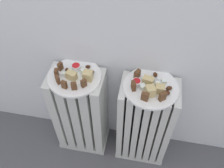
% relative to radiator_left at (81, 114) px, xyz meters
% --- Properties ---
extents(radiator_left, '(0.28, 0.18, 0.58)m').
position_rel_radiator_left_xyz_m(radiator_left, '(0.00, 0.00, 0.00)').
color(radiator_left, silver).
rests_on(radiator_left, ground_plane).
extents(radiator_right, '(0.28, 0.18, 0.58)m').
position_rel_radiator_left_xyz_m(radiator_right, '(0.35, 0.00, 0.00)').
color(radiator_right, silver).
rests_on(radiator_right, ground_plane).
extents(plate_left, '(0.25, 0.25, 0.01)m').
position_rel_radiator_left_xyz_m(plate_left, '(0.00, 0.00, 0.30)').
color(plate_left, white).
rests_on(plate_left, radiator_left).
extents(plate_right, '(0.25, 0.25, 0.01)m').
position_rel_radiator_left_xyz_m(plate_right, '(0.35, 0.00, 0.30)').
color(plate_right, white).
rests_on(plate_right, radiator_right).
extents(dark_cake_slice_left_0, '(0.02, 0.03, 0.04)m').
position_rel_radiator_left_xyz_m(dark_cake_slice_left_0, '(-0.07, 0.03, 0.33)').
color(dark_cake_slice_left_0, '#56351E').
rests_on(dark_cake_slice_left_0, plate_left).
extents(dark_cake_slice_left_1, '(0.02, 0.03, 0.04)m').
position_rel_radiator_left_xyz_m(dark_cake_slice_left_1, '(-0.08, -0.02, 0.33)').
color(dark_cake_slice_left_1, '#56351E').
rests_on(dark_cake_slice_left_1, plate_left).
extents(dark_cake_slice_left_2, '(0.03, 0.03, 0.04)m').
position_rel_radiator_left_xyz_m(dark_cake_slice_left_2, '(-0.06, -0.05, 0.33)').
color(dark_cake_slice_left_2, '#56351E').
rests_on(dark_cake_slice_left_2, plate_left).
extents(dark_cake_slice_left_3, '(0.03, 0.02, 0.04)m').
position_rel_radiator_left_xyz_m(dark_cake_slice_left_3, '(-0.02, -0.08, 0.33)').
color(dark_cake_slice_left_3, '#56351E').
rests_on(dark_cake_slice_left_3, plate_left).
extents(dark_cake_slice_left_4, '(0.03, 0.02, 0.04)m').
position_rel_radiator_left_xyz_m(dark_cake_slice_left_4, '(0.02, -0.08, 0.33)').
color(dark_cake_slice_left_4, '#56351E').
rests_on(dark_cake_slice_left_4, plate_left).
extents(dark_cake_slice_left_5, '(0.03, 0.03, 0.04)m').
position_rel_radiator_left_xyz_m(dark_cake_slice_left_5, '(0.06, -0.05, 0.33)').
color(dark_cake_slice_left_5, '#56351E').
rests_on(dark_cake_slice_left_5, plate_left).
extents(marble_cake_slice_left_0, '(0.04, 0.04, 0.05)m').
position_rel_radiator_left_xyz_m(marble_cake_slice_left_0, '(0.07, -0.01, 0.33)').
color(marble_cake_slice_left_0, tan).
rests_on(marble_cake_slice_left_0, plate_left).
extents(marble_cake_slice_left_1, '(0.05, 0.04, 0.04)m').
position_rel_radiator_left_xyz_m(marble_cake_slice_left_1, '(-0.01, -0.02, 0.33)').
color(marble_cake_slice_left_1, tan).
rests_on(marble_cake_slice_left_1, plate_left).
extents(turkish_delight_left_0, '(0.03, 0.03, 0.02)m').
position_rel_radiator_left_xyz_m(turkish_delight_left_0, '(0.04, 0.03, 0.32)').
color(turkish_delight_left_0, white).
rests_on(turkish_delight_left_0, plate_left).
extents(turkish_delight_left_1, '(0.02, 0.02, 0.02)m').
position_rel_radiator_left_xyz_m(turkish_delight_left_1, '(-0.05, -0.01, 0.32)').
color(turkish_delight_left_1, white).
rests_on(turkish_delight_left_1, plate_left).
extents(medjool_date_left_0, '(0.02, 0.03, 0.02)m').
position_rel_radiator_left_xyz_m(medjool_date_left_0, '(-0.04, 0.02, 0.32)').
color(medjool_date_left_0, '#3D1E0F').
rests_on(medjool_date_left_0, plate_left).
extents(medjool_date_left_1, '(0.03, 0.02, 0.02)m').
position_rel_radiator_left_xyz_m(medjool_date_left_1, '(0.05, 0.06, 0.32)').
color(medjool_date_left_1, '#3D1E0F').
rests_on(medjool_date_left_1, plate_left).
extents(medjool_date_left_2, '(0.03, 0.03, 0.01)m').
position_rel_radiator_left_xyz_m(medjool_date_left_2, '(0.07, 0.03, 0.32)').
color(medjool_date_left_2, '#3D1E0F').
rests_on(medjool_date_left_2, plate_left).
extents(jam_bowl_left, '(0.04, 0.04, 0.02)m').
position_rel_radiator_left_xyz_m(jam_bowl_left, '(-0.00, 0.05, 0.32)').
color(jam_bowl_left, white).
rests_on(jam_bowl_left, plate_left).
extents(dark_cake_slice_right_0, '(0.03, 0.03, 0.04)m').
position_rel_radiator_left_xyz_m(dark_cake_slice_right_0, '(0.28, 0.04, 0.33)').
color(dark_cake_slice_right_0, '#56351E').
rests_on(dark_cake_slice_right_0, plate_right).
extents(dark_cake_slice_right_1, '(0.03, 0.03, 0.04)m').
position_rel_radiator_left_xyz_m(dark_cake_slice_right_1, '(0.27, -0.03, 0.33)').
color(dark_cake_slice_right_1, '#56351E').
rests_on(dark_cake_slice_right_1, plate_right).
extents(dark_cake_slice_right_2, '(0.03, 0.02, 0.04)m').
position_rel_radiator_left_xyz_m(dark_cake_slice_right_2, '(0.33, -0.08, 0.33)').
color(dark_cake_slice_right_2, '#56351E').
rests_on(dark_cake_slice_right_2, plate_right).
extents(dark_cake_slice_right_3, '(0.03, 0.03, 0.04)m').
position_rel_radiator_left_xyz_m(dark_cake_slice_right_3, '(0.40, -0.06, 0.33)').
color(dark_cake_slice_right_3, '#56351E').
rests_on(dark_cake_slice_right_3, plate_right).
extents(marble_cake_slice_right_0, '(0.05, 0.04, 0.04)m').
position_rel_radiator_left_xyz_m(marble_cake_slice_right_0, '(0.33, 0.01, 0.33)').
color(marble_cake_slice_right_0, tan).
rests_on(marble_cake_slice_right_0, plate_right).
extents(marble_cake_slice_right_1, '(0.05, 0.05, 0.05)m').
position_rel_radiator_left_xyz_m(marble_cake_slice_right_1, '(0.35, -0.05, 0.33)').
color(marble_cake_slice_right_1, tan).
rests_on(marble_cake_slice_right_1, plate_right).
extents(marble_cake_slice_right_2, '(0.04, 0.04, 0.04)m').
position_rel_radiator_left_xyz_m(marble_cake_slice_right_2, '(0.39, -0.02, 0.33)').
color(marble_cake_slice_right_2, tan).
rests_on(marble_cake_slice_right_2, plate_right).
extents(turkish_delight_right_0, '(0.03, 0.03, 0.02)m').
position_rel_radiator_left_xyz_m(turkish_delight_right_0, '(0.38, 0.01, 0.32)').
color(turkish_delight_right_0, white).
rests_on(turkish_delight_right_0, plate_right).
extents(turkish_delight_right_1, '(0.03, 0.03, 0.02)m').
position_rel_radiator_left_xyz_m(turkish_delight_right_1, '(0.40, 0.03, 0.32)').
color(turkish_delight_right_1, white).
rests_on(turkish_delight_right_1, plate_right).
extents(turkish_delight_right_2, '(0.03, 0.03, 0.02)m').
position_rel_radiator_left_xyz_m(turkish_delight_right_2, '(0.31, -0.02, 0.32)').
color(turkish_delight_right_2, white).
rests_on(turkish_delight_right_2, plate_right).
extents(medjool_date_right_0, '(0.03, 0.03, 0.02)m').
position_rel_radiator_left_xyz_m(medjool_date_right_0, '(0.43, -0.00, 0.32)').
color(medjool_date_right_0, '#3D1E0F').
rests_on(medjool_date_right_0, plate_right).
extents(medjool_date_right_1, '(0.03, 0.03, 0.02)m').
position_rel_radiator_left_xyz_m(medjool_date_right_1, '(0.36, 0.07, 0.32)').
color(medjool_date_right_1, '#3D1E0F').
rests_on(medjool_date_right_1, plate_right).
extents(medjool_date_right_2, '(0.03, 0.03, 0.02)m').
position_rel_radiator_left_xyz_m(medjool_date_right_2, '(0.42, -0.03, 0.32)').
color(medjool_date_right_2, '#3D1E0F').
rests_on(medjool_date_right_2, plate_right).
extents(jam_bowl_right, '(0.04, 0.04, 0.02)m').
position_rel_radiator_left_xyz_m(jam_bowl_right, '(0.29, 0.00, 0.32)').
color(jam_bowl_right, white).
rests_on(jam_bowl_right, plate_right).
extents(fork, '(0.06, 0.09, 0.00)m').
position_rel_radiator_left_xyz_m(fork, '(0.36, 0.01, 0.31)').
color(fork, '#B7B7BC').
rests_on(fork, plate_right).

